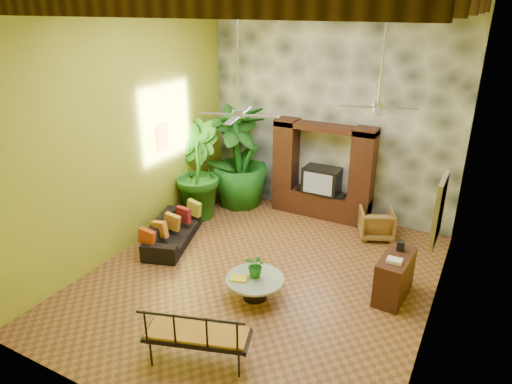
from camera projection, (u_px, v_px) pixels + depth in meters
The scene contains 21 objects.
ground at pixel (261, 277), 8.65m from camera, with size 7.00×7.00×0.00m, color brown.
back_wall at pixel (331, 111), 10.54m from camera, with size 6.00×0.02×5.00m, color gold.
left_wall at pixel (127, 130), 9.00m from camera, with size 0.02×7.00×5.00m, color gold.
right_wall at pixel (451, 182), 6.38m from camera, with size 0.02×7.00×5.00m, color gold.
stone_accent_wall at pixel (330, 112), 10.49m from camera, with size 5.98×0.10×4.98m, color #3E4246.
ceiling_beams at pixel (262, 5), 6.82m from camera, with size 5.95×5.36×0.22m.
entertainment_center at pixel (322, 178), 10.83m from camera, with size 2.40×0.55×2.30m.
ceiling_fan_front at pixel (238, 101), 7.11m from camera, with size 1.28×1.28×1.86m.
ceiling_fan_back at pixel (379, 94), 7.62m from camera, with size 1.28×1.28×1.86m.
wall_art_mask at pixel (162, 137), 9.95m from camera, with size 0.06×0.32×0.55m, color gold.
wall_art_painting at pixel (439, 210), 5.99m from camera, with size 0.06×0.70×0.90m, color #274E8F.
sofa at pixel (173, 231), 9.80m from camera, with size 1.89×0.74×0.55m, color black.
wicker_armchair at pixel (376, 223), 10.03m from camera, with size 0.70×0.72×0.65m, color #955F36.
tall_plant_a at pixel (236, 157), 11.29m from camera, with size 1.35×0.91×2.56m, color #226119.
tall_plant_b at pixel (196, 170), 10.79m from camera, with size 1.26×1.02×2.30m, color #1C5C18.
tall_plant_c at pixel (239, 157), 11.34m from camera, with size 1.44×1.44×2.56m, color #1B661B.
coffee_table at pixel (255, 285), 7.96m from camera, with size 1.02×1.02×0.40m.
centerpiece_plant at pixel (256, 266), 7.88m from camera, with size 0.38×0.33×0.42m, color #1E6B1C.
yellow_tray at pixel (239, 279), 7.86m from camera, with size 0.30×0.21×0.03m, color gold.
iron_bench at pixel (194, 334), 6.36m from camera, with size 1.59×1.00×0.57m.
side_console at pixel (394, 277), 7.94m from camera, with size 0.45×1.01×0.81m, color #371C11.
Camera 1 is at (3.41, -6.53, 4.81)m, focal length 32.00 mm.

